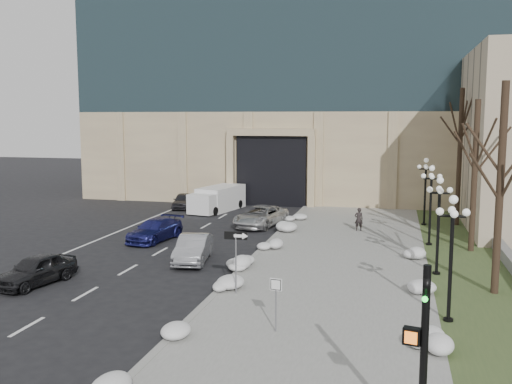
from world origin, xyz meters
TOP-DOWN VIEW (x-y plane):
  - ground at (0.00, 0.00)m, footprint 160.00×160.00m
  - sidewalk at (3.50, 14.00)m, footprint 9.00×40.00m
  - curb at (-1.00, 14.00)m, footprint 0.30×40.00m
  - grass_strip at (10.00, 14.00)m, footprint 4.00×40.00m
  - stone_wall at (12.00, 16.00)m, footprint 0.50×30.00m
  - office_tower at (-2.01, 43.58)m, footprint 40.00×24.70m
  - car_a at (-9.38, 6.72)m, footprint 2.44×4.27m
  - car_b at (-3.89, 12.31)m, footprint 2.17×4.46m
  - car_c at (-7.98, 16.67)m, footprint 2.52×4.79m
  - car_d at (-2.74, 22.73)m, footprint 3.41×5.52m
  - car_e at (-10.88, 29.04)m, footprint 2.17×3.91m
  - pedestrian at (4.02, 22.21)m, footprint 0.61×0.46m
  - box_truck at (-7.70, 28.46)m, footprint 3.28×6.36m
  - one_way_sign at (0.02, 7.25)m, footprint 1.03×0.28m
  - keep_sign at (2.38, 3.41)m, footprint 0.43×0.10m
  - traffic_signal at (6.94, -2.78)m, footprint 0.75×0.99m
  - snow_clump_b at (-0.59, 2.51)m, footprint 1.10×1.60m
  - snow_clump_c at (-0.48, 7.60)m, footprint 1.10×1.60m
  - snow_clump_d at (-0.84, 10.97)m, footprint 1.10×1.60m
  - snow_clump_e at (-0.44, 15.59)m, footprint 1.10×1.60m
  - snow_clump_f at (-0.68, 21.06)m, footprint 1.10×1.60m
  - snow_clump_g at (-0.69, 24.88)m, footprint 1.10×1.60m
  - snow_clump_h at (7.41, 3.27)m, footprint 1.10×1.60m
  - snow_clump_i at (7.69, 9.11)m, footprint 1.10×1.60m
  - snow_clump_j at (7.44, 15.50)m, footprint 1.10×1.60m
  - snow_clump_k at (-1.01, 11.55)m, footprint 1.10×1.60m
  - lamppost_a at (8.30, 6.00)m, footprint 1.18×1.18m
  - lamppost_b at (8.30, 12.50)m, footprint 1.18×1.18m
  - lamppost_c at (8.30, 19.00)m, footprint 1.18×1.18m
  - lamppost_d at (8.30, 25.50)m, footprint 1.18×1.18m
  - tree_near at (10.50, 10.00)m, footprint 3.20×3.20m
  - tree_mid at (10.50, 18.00)m, footprint 3.20×3.20m
  - tree_far at (10.50, 26.00)m, footprint 3.20×3.20m

SIDE VIEW (x-z plane):
  - ground at x=0.00m, z-range 0.00..0.00m
  - grass_strip at x=10.00m, z-range 0.00..0.10m
  - sidewalk at x=3.50m, z-range 0.00..0.12m
  - curb at x=-1.00m, z-range 0.00..0.14m
  - snow_clump_b at x=-0.59m, z-range 0.12..0.48m
  - snow_clump_c at x=-0.48m, z-range 0.12..0.48m
  - snow_clump_d at x=-0.84m, z-range 0.12..0.48m
  - snow_clump_e at x=-0.44m, z-range 0.12..0.48m
  - snow_clump_f at x=-0.68m, z-range 0.12..0.48m
  - snow_clump_g at x=-0.69m, z-range 0.12..0.48m
  - snow_clump_h at x=7.41m, z-range 0.12..0.48m
  - snow_clump_i at x=7.69m, z-range 0.12..0.48m
  - snow_clump_j at x=7.44m, z-range 0.12..0.48m
  - snow_clump_k at x=-1.01m, z-range 0.12..0.48m
  - stone_wall at x=12.00m, z-range 0.00..0.70m
  - car_e at x=-10.88m, z-range 0.00..1.26m
  - car_c at x=-7.98m, z-range 0.00..1.32m
  - car_a at x=-9.38m, z-range 0.00..1.37m
  - car_b at x=-3.89m, z-range 0.00..1.41m
  - car_d at x=-2.74m, z-range 0.00..1.42m
  - pedestrian at x=4.02m, z-range 0.12..1.64m
  - box_truck at x=-7.70m, z-range -0.03..1.89m
  - keep_sign at x=2.38m, z-range 0.47..2.49m
  - traffic_signal at x=6.94m, z-range -0.01..4.35m
  - one_way_sign at x=0.02m, z-range 0.90..3.68m
  - lamppost_a at x=8.30m, z-range 0.69..5.45m
  - lamppost_b at x=8.30m, z-range 0.69..5.45m
  - lamppost_c at x=8.30m, z-range 0.69..5.45m
  - lamppost_d at x=8.30m, z-range 0.69..5.45m
  - tree_mid at x=10.50m, z-range 1.25..9.75m
  - tree_near at x=10.50m, z-range 1.33..10.33m
  - tree_far at x=10.50m, z-range 1.40..10.90m
  - office_tower at x=-2.01m, z-range 0.49..36.49m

